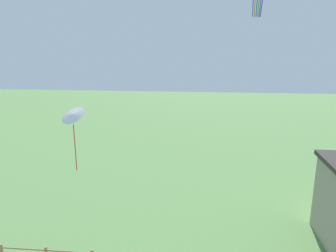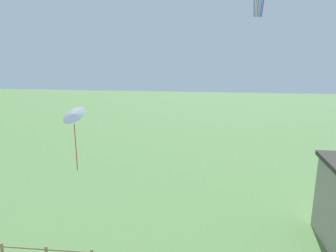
{
  "view_description": "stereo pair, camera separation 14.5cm",
  "coord_description": "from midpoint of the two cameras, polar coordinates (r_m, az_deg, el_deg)",
  "views": [
    {
      "loc": [
        1.37,
        -6.95,
        10.14
      ],
      "look_at": [
        0.0,
        7.26,
        6.42
      ],
      "focal_mm": 35.0,
      "sensor_mm": 36.0,
      "label": 1
    },
    {
      "loc": [
        1.52,
        -6.94,
        10.14
      ],
      "look_at": [
        0.0,
        7.26,
        6.42
      ],
      "focal_mm": 35.0,
      "sensor_mm": 36.0,
      "label": 2
    }
  ],
  "objects": [
    {
      "name": "kite_white_delta",
      "position": [
        18.03,
        -15.91,
        1.72
      ],
      "size": [
        1.68,
        1.6,
        3.53
      ],
      "color": "white"
    }
  ]
}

